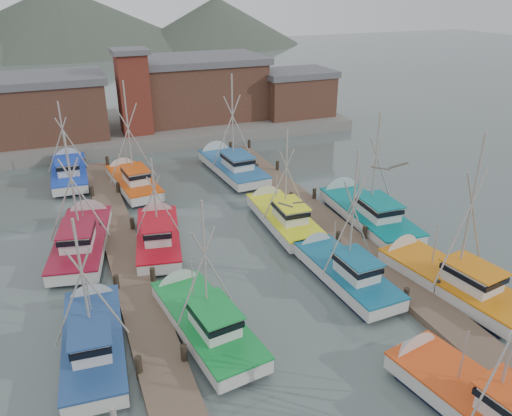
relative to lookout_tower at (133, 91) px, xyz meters
name	(u,v)px	position (x,y,z in m)	size (l,w,h in m)	color
ground	(287,312)	(2.00, -33.00, -5.55)	(260.00, 260.00, 0.00)	#43514F
dock_left	(139,296)	(-5.00, -28.96, -5.34)	(2.30, 46.00, 1.50)	brown
dock_right	(359,249)	(9.00, -28.96, -5.34)	(2.30, 46.00, 1.50)	brown
quay	(150,127)	(2.00, 4.00, -4.95)	(44.00, 16.00, 1.20)	gray
shed_left	(41,106)	(-9.00, 2.00, -1.21)	(12.72, 8.48, 6.20)	brown
shed_center	(198,87)	(8.00, 4.00, -0.86)	(14.84, 9.54, 6.90)	brown
shed_right	(295,92)	(19.00, 1.00, -1.71)	(8.48, 6.36, 5.20)	brown
lookout_tower	(133,91)	(0.00, 0.00, 0.00)	(3.60, 3.60, 8.50)	maroon
distant_hills	(33,50)	(-10.76, 89.59, -5.55)	(175.00, 140.00, 42.00)	#444D40
boat_1	(478,402)	(6.10, -42.02, -4.87)	(4.34, 9.39, 8.61)	black
boat_4	(202,318)	(-2.51, -32.75, -4.87)	(3.84, 9.05, 8.03)	black
boat_5	(341,270)	(6.21, -31.38, -4.87)	(3.49, 8.43, 8.78)	black
boat_6	(94,337)	(-7.62, -32.21, -4.87)	(3.30, 8.70, 7.82)	black
boat_7	(445,278)	(11.20, -34.31, -4.86)	(4.34, 9.67, 10.10)	black
boat_8	(158,235)	(-2.66, -23.09, -4.88)	(4.10, 8.82, 6.86)	black
boat_9	(281,216)	(6.03, -23.48, -4.87)	(3.22, 8.90, 7.88)	black
boat_10	(83,238)	(-7.28, -21.69, -4.87)	(4.77, 9.96, 8.75)	black
boat_11	(364,211)	(11.93, -25.02, -4.87)	(3.79, 10.16, 9.07)	black
boat_12	(132,181)	(-2.69, -12.60, -4.87)	(3.84, 8.87, 9.75)	black
boat_13	(230,165)	(6.15, -12.12, -4.87)	(3.99, 10.17, 9.83)	black
boat_14	(69,171)	(-7.39, -8.26, -4.87)	(3.28, 9.15, 7.74)	black
gull_near	(389,168)	(3.49, -38.17, 4.04)	(1.55, 0.64, 0.24)	gray
gull_far	(293,204)	(2.24, -32.86, 0.56)	(1.48, 0.65, 0.24)	gray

